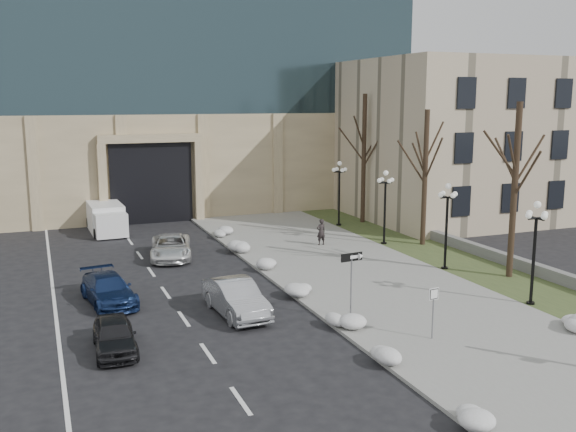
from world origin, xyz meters
name	(u,v)px	position (x,y,z in m)	size (l,w,h in m)	color
ground	(457,393)	(0.00, 0.00, 0.00)	(160.00, 160.00, 0.00)	black
sidewalk	(352,271)	(3.50, 14.00, 0.06)	(9.00, 40.00, 0.12)	gray
curb	(273,280)	(-1.00, 14.00, 0.07)	(0.30, 40.00, 0.14)	gray
grass_strip	(454,260)	(10.00, 14.00, 0.05)	(4.00, 40.00, 0.10)	#374723
stone_wall	(462,245)	(12.00, 16.00, 0.35)	(0.50, 30.00, 0.70)	slate
classical_building	(477,138)	(22.00, 27.98, 6.00)	(22.00, 18.12, 12.00)	#BCAC8D
car_a	(114,335)	(-9.61, 7.44, 0.63)	(1.48, 3.67, 1.25)	black
car_b	(236,298)	(-4.29, 9.71, 0.75)	(1.60, 4.58, 1.51)	#A4A7AC
car_c	(108,290)	(-9.19, 13.30, 0.65)	(1.83, 4.51, 1.31)	navy
car_d	(171,247)	(-4.89, 20.62, 0.68)	(2.24, 4.86, 1.35)	silver
car_e	(105,224)	(-7.70, 29.28, 0.66)	(1.56, 3.87, 1.32)	#2E2E33
pedestrian	(321,232)	(4.43, 20.11, 0.94)	(0.60, 0.40, 1.65)	black
box_truck	(106,218)	(-7.57, 29.93, 0.95)	(2.36, 6.24, 1.96)	silver
one_way_sign	(355,264)	(0.16, 7.33, 2.38)	(1.08, 0.31, 2.88)	slate
keep_sign	(433,302)	(1.77, 4.01, 1.56)	(0.45, 0.10, 2.11)	slate
snow_clump_a	(474,416)	(-0.83, -1.88, 0.30)	(1.10, 1.60, 0.36)	silver
snow_clump_b	(394,356)	(-0.69, 2.66, 0.30)	(1.10, 1.60, 0.36)	silver
snow_clump_c	(341,322)	(-0.84, 6.53, 0.30)	(1.10, 1.60, 0.36)	silver
snow_clump_d	(303,291)	(-0.65, 10.91, 0.30)	(1.10, 1.60, 0.36)	silver
snow_clump_e	(268,264)	(-0.49, 16.22, 0.30)	(1.10, 1.60, 0.36)	silver
snow_clump_f	(241,249)	(-0.79, 20.19, 0.30)	(1.10, 1.60, 0.36)	silver
snow_clump_g	(222,233)	(-0.56, 25.03, 0.30)	(1.10, 1.60, 0.36)	silver
snow_clump_h	(575,324)	(7.66, 2.83, 0.30)	(1.10, 1.60, 0.36)	silver
lamppost_a	(535,239)	(8.30, 6.00, 3.07)	(1.18, 1.18, 4.76)	black
lamppost_b	(447,215)	(8.30, 12.50, 3.07)	(1.18, 1.18, 4.76)	black
lamppost_c	(385,197)	(8.30, 19.00, 3.07)	(1.18, 1.18, 4.76)	black
lamppost_d	(339,185)	(8.30, 25.50, 3.07)	(1.18, 1.18, 4.76)	black
tree_near	(516,166)	(10.50, 10.00, 5.83)	(3.20, 3.20, 9.00)	black
tree_mid	(426,159)	(10.50, 18.00, 5.50)	(3.20, 3.20, 8.50)	black
tree_far	(364,140)	(10.50, 26.00, 6.15)	(3.20, 3.20, 9.50)	black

